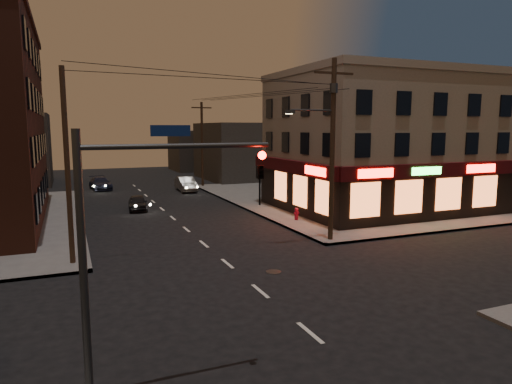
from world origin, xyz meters
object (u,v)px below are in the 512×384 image
sedan_mid (186,184)px  sedan_far (100,183)px  sedan_near (138,203)px  fire_hydrant (296,213)px

sedan_mid → sedan_far: size_ratio=0.99×
sedan_near → sedan_mid: size_ratio=0.77×
sedan_near → sedan_far: 13.96m
sedan_near → sedan_mid: sedan_mid is taller
fire_hydrant → sedan_far: bearing=116.4°
sedan_far → fire_hydrant: bearing=-69.5°
fire_hydrant → sedan_near: bearing=136.8°
sedan_near → sedan_far: sedan_far is taller
sedan_mid → fire_hydrant: sedan_mid is taller
sedan_near → fire_hydrant: bearing=-37.6°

